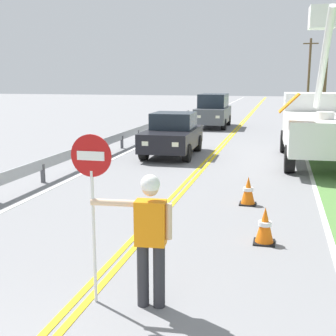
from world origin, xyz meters
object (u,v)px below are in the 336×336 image
stop_sign_paddle (92,181)px  utility_pole_mid (326,64)px  oncoming_sedan_nearest (173,135)px  traffic_cone_mid (248,191)px  oncoming_suv_second (213,110)px  flagger_worker (150,232)px  traffic_cone_lead (265,226)px  utility_bucket_truck (316,123)px  utility_pole_far (309,70)px

stop_sign_paddle → utility_pole_mid: utility_pole_mid is taller
stop_sign_paddle → oncoming_sedan_nearest: stop_sign_paddle is taller
traffic_cone_mid → oncoming_suv_second: bearing=101.2°
flagger_worker → oncoming_suv_second: oncoming_suv_second is taller
flagger_worker → utility_pole_mid: bearing=81.4°
oncoming_suv_second → utility_pole_mid: 12.00m
utility_pole_mid → traffic_cone_lead: 29.46m
stop_sign_paddle → utility_bucket_truck: size_ratio=0.34×
utility_bucket_truck → utility_pole_far: utility_pole_far is taller
stop_sign_paddle → utility_pole_far: 53.18m
flagger_worker → utility_pole_mid: size_ratio=0.23×
stop_sign_paddle → oncoming_sedan_nearest: size_ratio=0.56×
utility_bucket_truck → oncoming_sedan_nearest: size_ratio=1.66×
flagger_worker → stop_sign_paddle: size_ratio=0.78×
stop_sign_paddle → utility_pole_mid: size_ratio=0.29×
flagger_worker → traffic_cone_lead: size_ratio=2.61×
oncoming_sedan_nearest → traffic_cone_lead: bearing=-66.5°
stop_sign_paddle → traffic_cone_mid: (1.68, 5.44, -1.37)m
utility_bucket_truck → utility_pole_mid: bearing=84.5°
utility_pole_far → oncoming_suv_second: bearing=-103.6°
flagger_worker → traffic_cone_lead: flagger_worker is taller
flagger_worker → utility_pole_mid: utility_pole_mid is taller
utility_bucket_truck → oncoming_sedan_nearest: utility_bucket_truck is taller
utility_pole_far → traffic_cone_mid: 47.70m
utility_bucket_truck → utility_pole_mid: size_ratio=0.87×
oncoming_suv_second → traffic_cone_lead: oncoming_suv_second is taller
oncoming_suv_second → traffic_cone_mid: oncoming_suv_second is taller
utility_bucket_truck → oncoming_suv_second: 12.02m
utility_pole_mid → utility_pole_far: utility_pole_mid is taller
traffic_cone_mid → stop_sign_paddle: bearing=-107.2°
utility_pole_far → traffic_cone_mid: utility_pole_far is taller
oncoming_sedan_nearest → traffic_cone_lead: oncoming_sedan_nearest is taller
oncoming_sedan_nearest → utility_pole_far: bearing=79.9°
stop_sign_paddle → oncoming_suv_second: size_ratio=0.50×
flagger_worker → oncoming_suv_second: size_ratio=0.39×
utility_pole_mid → traffic_cone_mid: 26.98m
oncoming_sedan_nearest → utility_pole_mid: utility_pole_mid is taller
stop_sign_paddle → traffic_cone_lead: 3.84m
utility_pole_mid → traffic_cone_mid: (-3.88, -26.43, -3.80)m
traffic_cone_lead → oncoming_suv_second: bearing=101.2°
oncoming_sedan_nearest → traffic_cone_mid: size_ratio=5.92×
traffic_cone_lead → utility_pole_mid: bearing=83.3°
oncoming_suv_second → utility_pole_mid: utility_pole_mid is taller
traffic_cone_mid → utility_pole_mid: bearing=81.7°
utility_pole_far → utility_pole_mid: bearing=-89.8°
utility_pole_far → traffic_cone_lead: 50.24m
flagger_worker → utility_pole_mid: (4.79, 31.80, 3.09)m
flagger_worker → traffic_cone_mid: size_ratio=2.61×
oncoming_sedan_nearest → traffic_cone_mid: bearing=-62.0°
oncoming_sedan_nearest → traffic_cone_lead: size_ratio=5.92×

